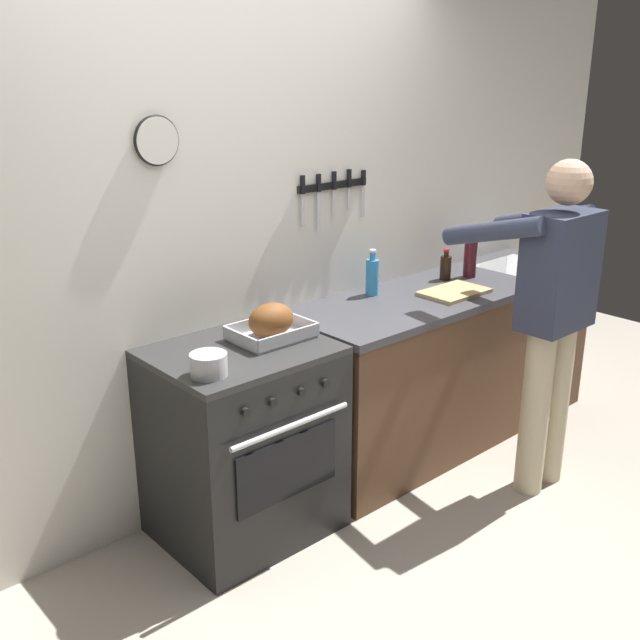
# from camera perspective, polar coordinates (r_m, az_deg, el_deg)

# --- Properties ---
(ground_plane) EXTENTS (8.00, 8.00, 0.00)m
(ground_plane) POSITION_cam_1_polar(r_m,az_deg,el_deg) (3.20, 9.22, -21.36)
(ground_plane) COLOR #A89E8E
(wall_back) EXTENTS (6.00, 0.13, 2.60)m
(wall_back) POSITION_cam_1_polar(r_m,az_deg,el_deg) (3.52, -6.92, 6.37)
(wall_back) COLOR white
(wall_back) RESTS_ON ground
(counter_block) EXTENTS (2.03, 0.65, 0.90)m
(counter_block) POSITION_cam_1_polar(r_m,az_deg,el_deg) (4.32, 9.61, -3.08)
(counter_block) COLOR brown
(counter_block) RESTS_ON ground
(stove) EXTENTS (0.76, 0.67, 0.90)m
(stove) POSITION_cam_1_polar(r_m,az_deg,el_deg) (3.42, -5.86, -9.24)
(stove) COLOR black
(stove) RESTS_ON ground
(person_cook) EXTENTS (0.51, 0.63, 1.66)m
(person_cook) POSITION_cam_1_polar(r_m,az_deg,el_deg) (3.75, 17.28, 0.90)
(person_cook) COLOR #C6B793
(person_cook) RESTS_ON ground
(roasting_pan) EXTENTS (0.35, 0.26, 0.16)m
(roasting_pan) POSITION_cam_1_polar(r_m,az_deg,el_deg) (3.31, -3.75, -0.27)
(roasting_pan) COLOR #B7B7BC
(roasting_pan) RESTS_ON stove
(saucepan) EXTENTS (0.15, 0.15, 0.09)m
(saucepan) POSITION_cam_1_polar(r_m,az_deg,el_deg) (2.96, -8.51, -3.39)
(saucepan) COLOR #B7B7BC
(saucepan) RESTS_ON stove
(cutting_board) EXTENTS (0.36, 0.24, 0.02)m
(cutting_board) POSITION_cam_1_polar(r_m,az_deg,el_deg) (4.04, 10.22, 2.12)
(cutting_board) COLOR tan
(cutting_board) RESTS_ON counter_block
(bottle_soy_sauce) EXTENTS (0.06, 0.06, 0.18)m
(bottle_soy_sauce) POSITION_cam_1_polar(r_m,az_deg,el_deg) (4.30, 9.58, 4.02)
(bottle_soy_sauce) COLOR black
(bottle_soy_sauce) RESTS_ON counter_block
(bottle_wine_red) EXTENTS (0.07, 0.07, 0.30)m
(bottle_wine_red) POSITION_cam_1_polar(r_m,az_deg,el_deg) (4.36, 11.43, 4.85)
(bottle_wine_red) COLOR #47141E
(bottle_wine_red) RESTS_ON counter_block
(bottle_dish_soap) EXTENTS (0.07, 0.07, 0.25)m
(bottle_dish_soap) POSITION_cam_1_polar(r_m,az_deg,el_deg) (3.95, 4.01, 3.37)
(bottle_dish_soap) COLOR #338CCC
(bottle_dish_soap) RESTS_ON counter_block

